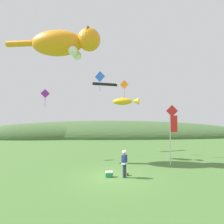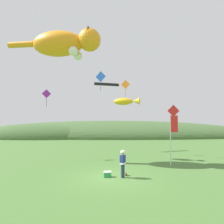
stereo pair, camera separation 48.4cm
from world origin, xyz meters
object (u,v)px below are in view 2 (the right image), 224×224
at_px(kite_spool, 126,174).
at_px(kite_diamond_red, 173,111).
at_px(kite_fish_windsock, 126,101).
at_px(kite_tube_streamer, 107,84).
at_px(festival_banner_pole, 172,132).
at_px(kite_diamond_violet, 46,94).
at_px(picnic_cooler, 107,174).
at_px(festival_attendant, 123,163).
at_px(kite_giant_cat, 65,44).
at_px(kite_diamond_orange, 125,85).
at_px(kite_diamond_blue, 101,77).

bearing_deg(kite_spool, kite_diamond_red, 51.47).
height_order(kite_fish_windsock, kite_tube_streamer, kite_tube_streamer).
xyz_separation_m(kite_spool, festival_banner_pole, (4.05, 2.95, 2.62)).
height_order(kite_spool, kite_diamond_violet, kite_diamond_violet).
xyz_separation_m(festival_banner_pole, kite_diamond_red, (1.22, 3.66, 1.89)).
xyz_separation_m(picnic_cooler, kite_tube_streamer, (-0.37, 11.42, 7.95)).
bearing_deg(kite_fish_windsock, festival_attendant, -95.77).
bearing_deg(kite_giant_cat, kite_diamond_red, 10.35).
bearing_deg(kite_fish_windsock, kite_spool, -93.82).
bearing_deg(picnic_cooler, kite_fish_windsock, 75.25).
bearing_deg(kite_fish_windsock, kite_diamond_orange, 87.69).
height_order(kite_tube_streamer, kite_diamond_orange, kite_tube_streamer).
bearing_deg(picnic_cooler, festival_banner_pole, 31.67).
distance_m(picnic_cooler, kite_diamond_blue, 10.04).
bearing_deg(kite_diamond_violet, kite_spool, -38.33).
xyz_separation_m(kite_fish_windsock, kite_diamond_violet, (-7.89, -0.07, 0.72)).
xyz_separation_m(kite_spool, picnic_cooler, (-1.26, -0.33, 0.06)).
xyz_separation_m(kite_tube_streamer, kite_diamond_red, (6.90, -4.49, -3.49)).
bearing_deg(kite_spool, kite_tube_streamer, 98.40).
height_order(festival_banner_pole, kite_diamond_violet, kite_diamond_violet).
distance_m(picnic_cooler, kite_diamond_orange, 11.68).
xyz_separation_m(kite_diamond_orange, kite_diamond_blue, (-2.62, -2.57, 0.35)).
height_order(festival_banner_pole, kite_diamond_red, kite_diamond_red).
distance_m(festival_attendant, kite_spool, 0.98).
bearing_deg(kite_tube_streamer, festival_attendant, -83.17).
bearing_deg(kite_diamond_red, kite_diamond_violet, -176.91).
distance_m(kite_spool, kite_tube_streamer, 13.78).
relative_size(kite_diamond_orange, kite_diamond_violet, 1.08).
bearing_deg(kite_giant_cat, kite_diamond_orange, 32.93).
bearing_deg(festival_attendant, picnic_cooler, 172.35).
bearing_deg(kite_giant_cat, kite_spool, -40.82).
height_order(picnic_cooler, kite_diamond_violet, kite_diamond_violet).
distance_m(kite_fish_windsock, kite_diamond_blue, 3.50).
distance_m(festival_attendant, kite_diamond_violet, 11.03).
distance_m(festival_banner_pole, kite_diamond_violet, 12.43).
bearing_deg(festival_banner_pole, kite_diamond_red, 71.60).
distance_m(festival_attendant, festival_banner_pole, 5.77).
bearing_deg(kite_tube_streamer, kite_spool, -81.60).
relative_size(kite_diamond_red, kite_diamond_blue, 1.07).
height_order(festival_attendant, kite_diamond_blue, kite_diamond_blue).
distance_m(kite_spool, kite_diamond_violet, 11.37).
distance_m(kite_spool, festival_banner_pole, 5.65).
relative_size(kite_spool, festival_banner_pole, 0.06).
bearing_deg(kite_spool, kite_diamond_violet, 141.67).
bearing_deg(picnic_cooler, kite_spool, 14.44).
xyz_separation_m(kite_diamond_violet, kite_diamond_blue, (5.37, -0.01, 1.70)).
bearing_deg(kite_diamond_blue, festival_attendant, -73.68).
bearing_deg(kite_diamond_blue, kite_diamond_orange, 44.42).
bearing_deg(kite_diamond_blue, kite_tube_streamer, 84.68).
bearing_deg(kite_spool, kite_fish_windsock, 86.18).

